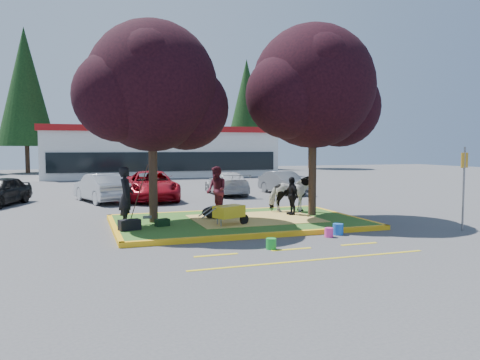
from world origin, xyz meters
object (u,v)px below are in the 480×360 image
object	(u,v)px
cow	(291,194)
bucket_blue	(338,229)
wheelbarrow	(229,212)
sign_post	(464,179)
bucket_green	(271,244)
car_silver	(101,188)
handler	(126,196)
bucket_pink	(329,232)
calf	(216,212)

from	to	relation	value
cow	bucket_blue	world-z (taller)	cow
wheelbarrow	sign_post	world-z (taller)	sign_post
bucket_green	car_silver	size ratio (longest dim) A/B	0.07
handler	car_silver	bearing A→B (deg)	15.96
bucket_pink	bucket_blue	world-z (taller)	bucket_blue
cow	sign_post	world-z (taller)	sign_post
bucket_blue	calf	bearing A→B (deg)	130.05
sign_post	bucket_blue	world-z (taller)	sign_post
handler	wheelbarrow	size ratio (longest dim) A/B	1.12
cow	car_silver	xyz separation A→B (m)	(-6.60, 7.12, -0.18)
bucket_pink	bucket_blue	size ratio (longest dim) A/B	0.82
calf	sign_post	bearing A→B (deg)	-20.98
bucket_blue	bucket_green	bearing A→B (deg)	-156.04
cow	bucket_pink	distance (m)	4.28
cow	bucket_green	size ratio (longest dim) A/B	5.90
calf	bucket_green	xyz separation A→B (m)	(0.15, -4.51, -0.23)
calf	bucket_blue	distance (m)	4.36
bucket_blue	car_silver	size ratio (longest dim) A/B	0.08
sign_post	bucket_pink	size ratio (longest dim) A/B	9.62
cow	bucket_green	xyz separation A→B (m)	(-2.97, -5.09, -0.71)
calf	handler	distance (m)	3.17
bucket_pink	bucket_blue	bearing A→B (deg)	27.80
handler	bucket_pink	distance (m)	6.34
calf	bucket_pink	bearing A→B (deg)	-47.67
calf	handler	size ratio (longest dim) A/B	0.55
cow	bucket_pink	bearing A→B (deg)	176.90
cow	sign_post	distance (m)	5.94
wheelbarrow	bucket_pink	xyz separation A→B (m)	(2.37, -2.04, -0.44)
calf	handler	bearing A→B (deg)	-163.30
bucket_green	car_silver	bearing A→B (deg)	106.57
handler	bucket_blue	bearing A→B (deg)	-103.35
bucket_green	bucket_blue	xyz separation A→B (m)	(2.65, 1.18, 0.03)
calf	car_silver	bearing A→B (deg)	123.21
cow	handler	bearing A→B (deg)	106.49
cow	bucket_pink	world-z (taller)	cow
handler	car_silver	world-z (taller)	handler
cow	bucket_green	world-z (taller)	cow
calf	sign_post	distance (m)	8.04
cow	calf	distance (m)	3.21
cow	calf	bearing A→B (deg)	107.80
wheelbarrow	bucket_blue	bearing A→B (deg)	-56.62
handler	wheelbarrow	bearing A→B (deg)	-96.80
cow	car_silver	world-z (taller)	cow
wheelbarrow	sign_post	size ratio (longest dim) A/B	0.63
wheelbarrow	calf	bearing A→B (deg)	65.62
cow	bucket_pink	size ratio (longest dim) A/B	6.11
sign_post	bucket_pink	distance (m)	4.78
calf	car_silver	world-z (taller)	car_silver
cow	bucket_green	distance (m)	5.94
bucket_green	bucket_pink	bearing A→B (deg)	23.16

